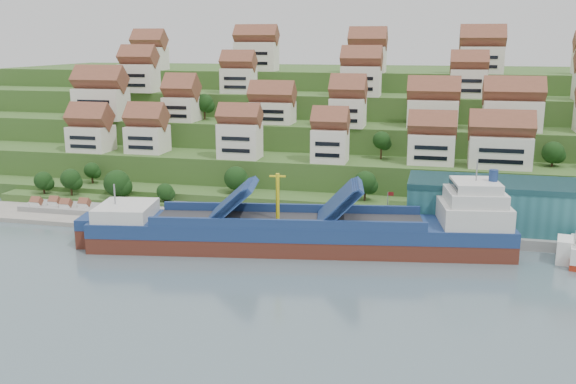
# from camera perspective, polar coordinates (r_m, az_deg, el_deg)

# --- Properties ---
(ground) EXTENTS (300.00, 300.00, 0.00)m
(ground) POSITION_cam_1_polar(r_m,az_deg,el_deg) (131.39, 0.48, -4.88)
(ground) COLOR slate
(ground) RESTS_ON ground
(quay) EXTENTS (180.00, 14.00, 2.20)m
(quay) POSITION_cam_1_polar(r_m,az_deg,el_deg) (142.57, 9.72, -3.14)
(quay) COLOR gray
(quay) RESTS_ON ground
(pebble_beach) EXTENTS (45.00, 20.00, 1.00)m
(pebble_beach) POSITION_cam_1_polar(r_m,az_deg,el_deg) (163.99, -18.69, -1.70)
(pebble_beach) COLOR gray
(pebble_beach) RESTS_ON ground
(hillside) EXTENTS (260.00, 128.00, 31.00)m
(hillside) POSITION_cam_1_polar(r_m,az_deg,el_deg) (228.93, 6.34, 5.64)
(hillside) COLOR #2D4C1E
(hillside) RESTS_ON ground
(hillside_village) EXTENTS (158.20, 63.32, 29.41)m
(hillside_village) POSITION_cam_1_polar(r_m,az_deg,el_deg) (184.27, 5.43, 8.07)
(hillside_village) COLOR white
(hillside_village) RESTS_ON ground
(hillside_trees) EXTENTS (141.06, 62.51, 29.99)m
(hillside_trees) POSITION_cam_1_polar(r_m,az_deg,el_deg) (170.90, -0.69, 4.79)
(hillside_trees) COLOR #173913
(hillside_trees) RESTS_ON ground
(warehouse) EXTENTS (60.00, 15.00, 10.00)m
(warehouse) POSITION_cam_1_polar(r_m,az_deg,el_deg) (144.71, 22.61, -1.24)
(warehouse) COLOR #27656C
(warehouse) RESTS_ON quay
(flagpole) EXTENTS (1.28, 0.16, 8.00)m
(flagpole) POSITION_cam_1_polar(r_m,az_deg,el_deg) (136.35, 8.87, -1.35)
(flagpole) COLOR gray
(flagpole) RESTS_ON quay
(beach_huts) EXTENTS (14.40, 3.70, 2.20)m
(beach_huts) POSITION_cam_1_polar(r_m,az_deg,el_deg) (163.64, -19.56, -1.22)
(beach_huts) COLOR white
(beach_huts) RESTS_ON pebble_beach
(cargo_ship) EXTENTS (84.40, 26.25, 18.57)m
(cargo_ship) POSITION_cam_1_polar(r_m,az_deg,el_deg) (128.82, 2.03, -3.63)
(cargo_ship) COLOR #55251A
(cargo_ship) RESTS_ON ground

